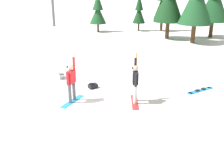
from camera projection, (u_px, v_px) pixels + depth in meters
name	position (u px, v px, depth m)	size (l,w,h in m)	color
ground_plane	(89.00, 114.00, 10.49)	(800.00, 800.00, 0.00)	white
snowboarder_foreground	(71.00, 82.00, 11.35)	(0.37, 1.57, 2.02)	#1E8CD8
snowboarder_midground	(135.00, 83.00, 11.27)	(0.84, 1.57, 2.00)	red
loose_snowboard_far_spare	(200.00, 90.00, 12.89)	(1.24, 1.57, 0.09)	#1E8CD8
backpack_grey	(62.00, 76.00, 14.59)	(0.56, 0.54, 0.30)	gray
backpack_black	(93.00, 86.00, 13.18)	(0.52, 0.55, 0.28)	black
trail_marker_pole	(136.00, 66.00, 14.42)	(0.06, 0.06, 1.48)	orange
pine_tree_twin	(98.00, 11.00, 29.30)	(1.92, 1.92, 4.39)	#472D19
pine_tree_broad	(163.00, 2.00, 29.58)	(1.99, 1.99, 6.12)	#472D19
pine_tree_slender	(139.00, 11.00, 29.97)	(1.49, 1.49, 4.23)	#472D19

